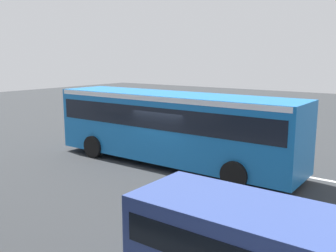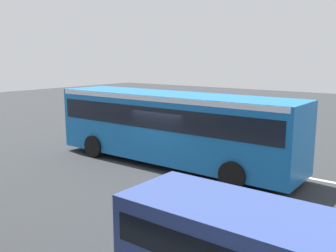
# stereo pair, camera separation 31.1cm
# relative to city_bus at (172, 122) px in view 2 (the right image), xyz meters

# --- Properties ---
(ground) EXTENTS (80.00, 80.00, 0.00)m
(ground) POSITION_rel_city_bus_xyz_m (-0.18, 0.50, -1.88)
(ground) COLOR #2D3033
(city_bus) EXTENTS (11.54, 2.85, 3.15)m
(city_bus) POSITION_rel_city_bus_xyz_m (0.00, 0.00, 0.00)
(city_bus) COLOR #196BB7
(city_bus) RESTS_ON ground
(lane_dash_leftmost) EXTENTS (2.00, 0.20, 0.01)m
(lane_dash_leftmost) POSITION_rel_city_bus_xyz_m (-6.18, -1.71, -1.88)
(lane_dash_leftmost) COLOR silver
(lane_dash_leftmost) RESTS_ON ground
(lane_dash_left) EXTENTS (2.00, 0.20, 0.01)m
(lane_dash_left) POSITION_rel_city_bus_xyz_m (-2.18, -1.71, -1.88)
(lane_dash_left) COLOR silver
(lane_dash_left) RESTS_ON ground
(lane_dash_centre) EXTENTS (2.00, 0.20, 0.01)m
(lane_dash_centre) POSITION_rel_city_bus_xyz_m (1.82, -1.71, -1.88)
(lane_dash_centre) COLOR silver
(lane_dash_centre) RESTS_ON ground
(lane_dash_right) EXTENTS (2.00, 0.20, 0.01)m
(lane_dash_right) POSITION_rel_city_bus_xyz_m (5.82, -1.71, -1.88)
(lane_dash_right) COLOR silver
(lane_dash_right) RESTS_ON ground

